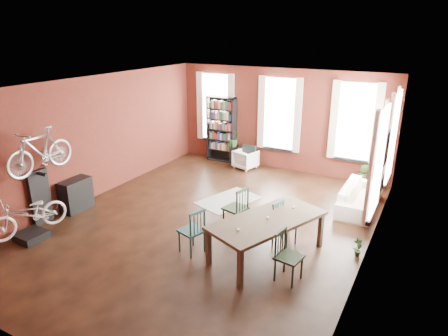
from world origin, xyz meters
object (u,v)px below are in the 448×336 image
Objects in this scene: dining_chair_d at (285,225)px; cream_sofa at (361,193)px; dining_table at (267,237)px; bookshelf at (221,129)px; dining_chair_c at (289,257)px; white_armchair at (246,158)px; plant_stand at (234,154)px; bike_trainer at (31,236)px; bicycle_floor at (26,198)px; console_table at (76,195)px; dining_chair_b at (235,208)px; dining_chair_a at (192,230)px.

dining_chair_d reaches higher than cream_sofa.
dining_table is 6.23m from bookshelf.
dining_chair_c reaches higher than white_armchair.
white_armchair is at bearing -27.98° from plant_stand.
plant_stand is at bearing 43.80° from dining_chair_c.
bicycle_floor is at bearing 48.25° from bike_trainer.
bookshelf is 5.28m from cream_sofa.
cream_sofa is at bearing 91.78° from dining_table.
cream_sofa is at bearing 54.80° from bicycle_floor.
dining_table reaches higher than bike_trainer.
dining_table is 0.88m from dining_chair_c.
dining_chair_d is 1.64× the size of bike_trainer.
dining_table is at bearing 3.22° from console_table.
bookshelf is 3.89× the size of bike_trainer.
dining_chair_b reaches higher than cream_sofa.
dining_table is 5.08m from bike_trainer.
dining_chair_d is 0.42× the size of bookshelf.
console_table is (-6.23, -3.50, -0.01)m from cream_sofa.
bookshelf is (-4.42, 5.49, 0.63)m from dining_chair_c.
cream_sofa reaches higher than bike_trainer.
dining_chair_c is 5.54m from bicycle_floor.
bookshelf is 6.91m from bike_trainer.
dining_chair_b is at bearing 137.72° from cream_sofa.
dining_chair_b is at bearing 35.17° from bike_trainer.
dining_chair_b is (-1.07, 0.72, 0.10)m from dining_table.
console_table is at bearing 113.49° from dining_chair_d.
bike_trainer is 6.92m from plant_stand.
dining_table is at bearing 178.91° from dining_chair_d.
bicycle_floor is (-5.90, -5.05, 0.58)m from cream_sofa.
dining_chair_d is at bearing 96.93° from dining_chair_b.
bicycle_floor is (-4.71, -1.83, 0.58)m from dining_table.
bookshelf is 1.35m from white_armchair.
dining_chair_d reaches higher than white_armchair.
console_table reaches higher than plant_stand.
console_table is at bearing -108.70° from plant_stand.
dining_chair_b reaches higher than dining_chair_c.
white_armchair is at bearing -16.33° from bookshelf.
dining_chair_a reaches higher than white_armchair.
dining_chair_a is 5.36m from white_armchair.
dining_chair_a is 2.06m from dining_chair_c.
bookshelf is (-2.68, 4.19, 0.59)m from dining_chair_b.
bicycle_floor is (0.33, -1.55, 0.58)m from console_table.
plant_stand is at bearing 145.82° from dining_table.
bookshelf is at bearing 46.97° from dining_chair_c.
white_armchair is (-1.61, 3.88, -0.18)m from dining_chair_b.
console_table is 0.49× the size of bicycle_floor.
dining_chair_b is 1.53× the size of white_armchair.
bike_trainer is at bearing 87.32° from white_armchair.
dining_chair_a is at bearing 0.12° from dining_chair_b.
bike_trainer is 1.63m from console_table.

